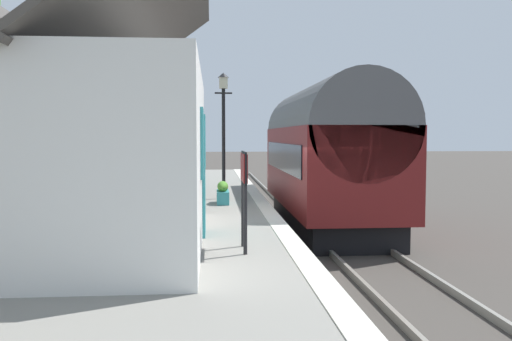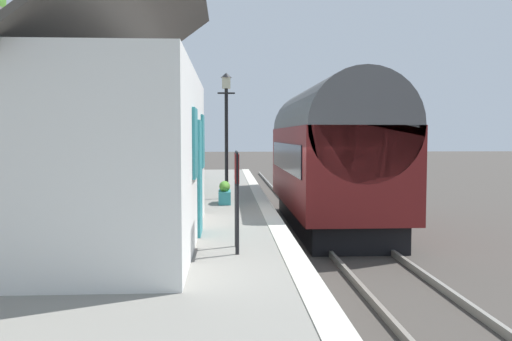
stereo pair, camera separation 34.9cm
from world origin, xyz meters
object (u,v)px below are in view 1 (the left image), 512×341
(lamp_post_platform, at_px, (223,111))
(station_sign_board, at_px, (244,176))
(bench_by_lamp, at_px, (183,177))
(station_building, at_px, (77,149))
(train, at_px, (327,154))
(planter_corner_building, at_px, (137,174))
(bench_platform_end, at_px, (191,167))
(planter_bench_left, at_px, (138,177))
(planter_bench_right, at_px, (223,193))
(bench_near_building, at_px, (184,173))

(lamp_post_platform, relative_size, station_sign_board, 2.30)
(bench_by_lamp, bearing_deg, station_building, 170.62)
(train, relative_size, planter_corner_building, 11.36)
(bench_platform_end, xyz_separation_m, station_sign_board, (-14.85, -1.39, 0.71))
(train, relative_size, planter_bench_left, 8.52)
(station_building, xyz_separation_m, bench_platform_end, (13.96, -1.39, -1.12))
(train, bearing_deg, planter_bench_right, 115.21)
(bench_platform_end, bearing_deg, planter_bench_right, -172.48)
(train, relative_size, bench_platform_end, 6.09)
(bench_by_lamp, xyz_separation_m, station_sign_board, (-8.99, -1.44, 0.71))
(train, xyz_separation_m, bench_near_building, (3.57, 4.42, -0.80))
(train, relative_size, station_building, 1.25)
(bench_by_lamp, distance_m, station_sign_board, 9.14)
(train, xyz_separation_m, station_sign_board, (-7.43, 2.93, -0.08))
(bench_platform_end, height_order, bench_by_lamp, same)
(bench_platform_end, height_order, planter_bench_right, bench_platform_end)
(planter_bench_left, height_order, planter_corner_building, planter_bench_left)
(train, xyz_separation_m, planter_bench_left, (1.12, 5.74, -0.74))
(planter_corner_building, xyz_separation_m, lamp_post_platform, (-5.08, -3.15, 2.15))
(bench_near_building, bearing_deg, bench_platform_end, -1.56)
(station_building, height_order, station_sign_board, station_building)
(planter_bench_left, bearing_deg, station_sign_board, -161.85)
(planter_bench_right, relative_size, station_sign_board, 0.57)
(bench_platform_end, distance_m, planter_corner_building, 3.27)
(bench_platform_end, height_order, bench_near_building, same)
(station_building, xyz_separation_m, planter_bench_left, (7.67, 0.03, -1.06))
(bench_platform_end, bearing_deg, planter_corner_building, 143.91)
(bench_near_building, bearing_deg, station_sign_board, -172.28)
(bench_near_building, xyz_separation_m, station_sign_board, (-11.00, -1.49, 0.71))
(station_building, xyz_separation_m, bench_near_building, (10.11, -1.28, -1.12))
(lamp_post_platform, bearing_deg, station_building, 157.24)
(station_building, distance_m, bench_platform_end, 14.07)
(planter_bench_left, relative_size, station_sign_board, 0.64)
(planter_bench_left, bearing_deg, station_building, -179.79)
(bench_near_building, relative_size, planter_bench_right, 1.57)
(bench_platform_end, height_order, planter_corner_building, bench_platform_end)
(bench_near_building, bearing_deg, planter_bench_right, -165.78)
(train, xyz_separation_m, bench_platform_end, (7.42, 4.32, -0.80))
(bench_by_lamp, distance_m, bench_near_building, 2.01)
(train, distance_m, bench_by_lamp, 4.71)
(train, relative_size, bench_by_lamp, 6.04)
(station_building, height_order, planter_bench_left, station_building)
(station_building, xyz_separation_m, planter_corner_building, (11.32, 0.53, -1.20))
(bench_by_lamp, bearing_deg, bench_near_building, 1.56)
(bench_near_building, xyz_separation_m, planter_bench_left, (-2.45, 1.31, 0.05))
(bench_by_lamp, xyz_separation_m, bench_near_building, (2.01, 0.05, 0.00))
(bench_by_lamp, bearing_deg, planter_bench_right, -158.08)
(station_building, distance_m, planter_corner_building, 11.40)
(lamp_post_platform, xyz_separation_m, station_sign_board, (-7.13, -0.16, -1.34))
(station_building, distance_m, station_sign_board, 2.94)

